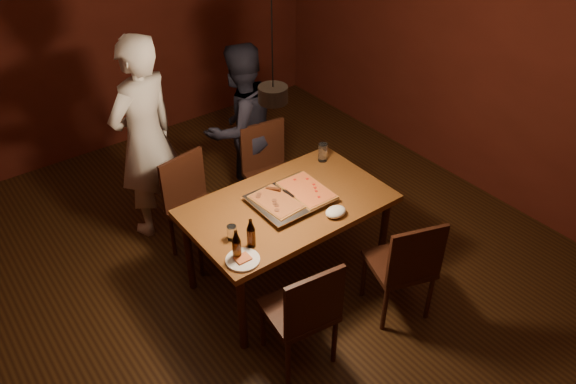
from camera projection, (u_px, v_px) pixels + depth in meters
room_shell at (274, 145)px, 3.55m from camera, size 6.00×6.00×6.00m
dining_table at (288, 211)px, 4.18m from camera, size 1.50×0.90×0.75m
chair_far_left at (193, 199)px, 4.53m from camera, size 0.49×0.49×0.49m
chair_far_right at (268, 164)px, 4.96m from camera, size 0.47×0.47×0.49m
chair_near_left at (305, 307)px, 3.58m from camera, size 0.47×0.47×0.49m
chair_near_right at (407, 261)px, 3.94m from camera, size 0.53×0.53×0.49m
pizza_tray at (290, 200)px, 4.13m from camera, size 0.57×0.48×0.05m
pizza_meat at (276, 201)px, 4.05m from camera, size 0.27×0.40×0.02m
pizza_cheese at (307, 190)px, 4.17m from camera, size 0.27×0.42×0.02m
spatula at (288, 194)px, 4.12m from camera, size 0.19×0.25×0.04m
beer_bottle_a at (237, 245)px, 3.59m from camera, size 0.06×0.06×0.22m
beer_bottle_b at (251, 233)px, 3.68m from camera, size 0.06×0.06×0.22m
water_glass_left at (232, 233)px, 3.77m from camera, size 0.07×0.07×0.11m
water_glass_right at (323, 152)px, 4.56m from camera, size 0.08×0.08×0.15m
plate_slice at (243, 260)px, 3.62m from camera, size 0.23×0.23×0.03m
napkin at (336, 212)px, 3.99m from camera, size 0.16×0.12×0.07m
diner_white at (145, 139)px, 4.61m from camera, size 0.75×0.61×1.78m
diner_dark at (241, 127)px, 5.02m from camera, size 0.81×0.66×1.54m
pendant_lamp at (273, 93)px, 3.34m from camera, size 0.18×0.18×1.10m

